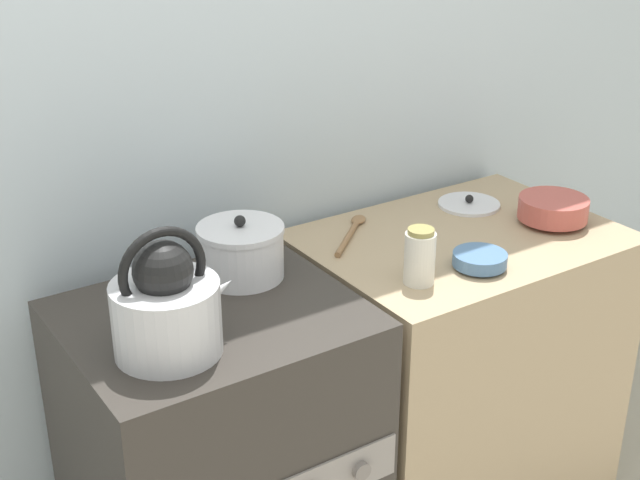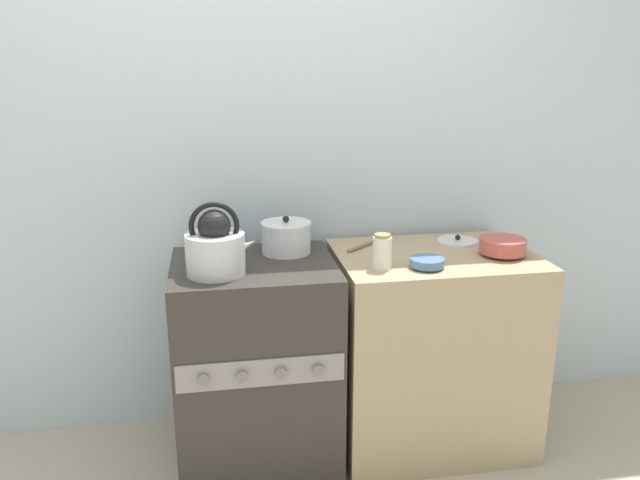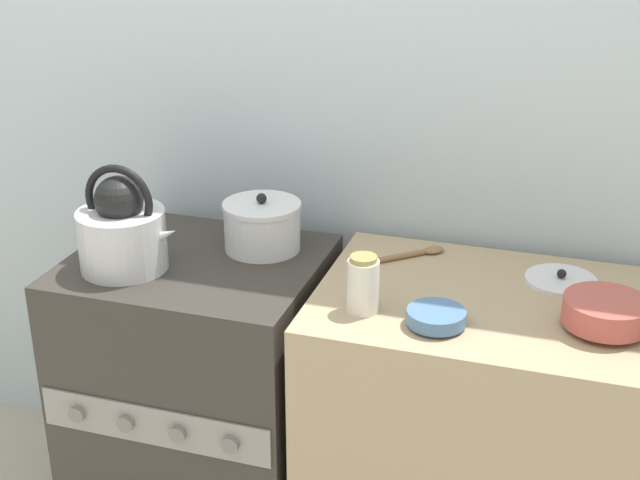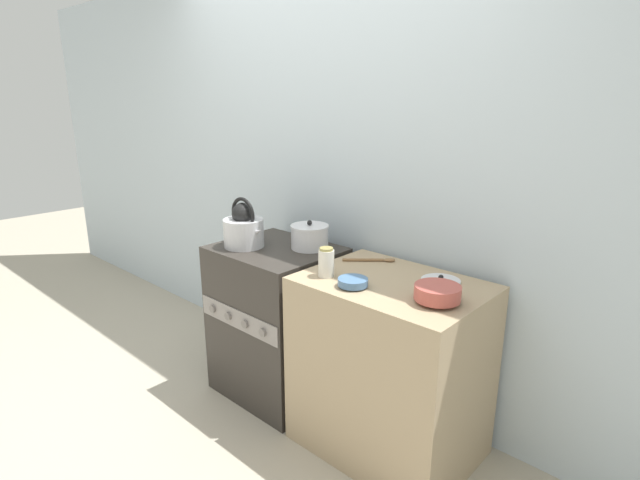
{
  "view_description": "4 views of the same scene",
  "coord_description": "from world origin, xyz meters",
  "px_view_note": "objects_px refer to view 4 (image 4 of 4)",
  "views": [
    {
      "loc": [
        -0.76,
        -1.32,
        1.86
      ],
      "look_at": [
        0.31,
        0.31,
        0.98
      ],
      "focal_mm": 50.0,
      "sensor_mm": 36.0,
      "label": 1
    },
    {
      "loc": [
        -0.14,
        -2.1,
        1.68
      ],
      "look_at": [
        0.27,
        0.27,
        0.98
      ],
      "focal_mm": 35.0,
      "sensor_mm": 36.0,
      "label": 2
    },
    {
      "loc": [
        0.97,
        -1.66,
        1.87
      ],
      "look_at": [
        0.34,
        0.3,
        0.98
      ],
      "focal_mm": 50.0,
      "sensor_mm": 36.0,
      "label": 3
    },
    {
      "loc": [
        1.98,
        -1.5,
        1.71
      ],
      "look_at": [
        0.32,
        0.3,
        1.0
      ],
      "focal_mm": 28.0,
      "sensor_mm": 36.0,
      "label": 4
    }
  ],
  "objects_px": {
    "stove": "(277,321)",
    "enamel_bowl": "(437,293)",
    "loose_pot_lid": "(441,281)",
    "cooking_pot": "(310,237)",
    "storage_jar": "(326,262)",
    "kettle": "(244,228)",
    "small_ceramic_bowl": "(353,282)"
  },
  "relations": [
    {
      "from": "small_ceramic_bowl",
      "to": "storage_jar",
      "type": "bearing_deg",
      "value": 173.56
    },
    {
      "from": "storage_jar",
      "to": "kettle",
      "type": "bearing_deg",
      "value": 177.68
    },
    {
      "from": "loose_pot_lid",
      "to": "storage_jar",
      "type": "bearing_deg",
      "value": -145.22
    },
    {
      "from": "enamel_bowl",
      "to": "storage_jar",
      "type": "bearing_deg",
      "value": -171.47
    },
    {
      "from": "cooking_pot",
      "to": "loose_pot_lid",
      "type": "xyz_separation_m",
      "value": [
        0.79,
        0.05,
        -0.07
      ]
    },
    {
      "from": "small_ceramic_bowl",
      "to": "storage_jar",
      "type": "xyz_separation_m",
      "value": [
        -0.18,
        0.02,
        0.05
      ]
    },
    {
      "from": "cooking_pot",
      "to": "loose_pot_lid",
      "type": "relative_size",
      "value": 1.17
    },
    {
      "from": "small_ceramic_bowl",
      "to": "cooking_pot",
      "type": "bearing_deg",
      "value": 152.87
    },
    {
      "from": "cooking_pot",
      "to": "storage_jar",
      "type": "height_order",
      "value": "cooking_pot"
    },
    {
      "from": "stove",
      "to": "loose_pot_lid",
      "type": "relative_size",
      "value": 4.94
    },
    {
      "from": "kettle",
      "to": "cooking_pot",
      "type": "height_order",
      "value": "kettle"
    },
    {
      "from": "storage_jar",
      "to": "stove",
      "type": "bearing_deg",
      "value": 165.75
    },
    {
      "from": "enamel_bowl",
      "to": "small_ceramic_bowl",
      "type": "xyz_separation_m",
      "value": [
        -0.37,
        -0.1,
        -0.02
      ]
    },
    {
      "from": "stove",
      "to": "loose_pot_lid",
      "type": "height_order",
      "value": "loose_pot_lid"
    },
    {
      "from": "stove",
      "to": "enamel_bowl",
      "type": "relative_size",
      "value": 4.62
    },
    {
      "from": "storage_jar",
      "to": "cooking_pot",
      "type": "bearing_deg",
      "value": 144.33
    },
    {
      "from": "stove",
      "to": "kettle",
      "type": "bearing_deg",
      "value": -145.45
    },
    {
      "from": "stove",
      "to": "cooking_pot",
      "type": "xyz_separation_m",
      "value": [
        0.15,
        0.12,
        0.51
      ]
    },
    {
      "from": "stove",
      "to": "cooking_pot",
      "type": "distance_m",
      "value": 0.55
    },
    {
      "from": "stove",
      "to": "kettle",
      "type": "relative_size",
      "value": 3.18
    },
    {
      "from": "kettle",
      "to": "loose_pot_lid",
      "type": "bearing_deg",
      "value": 14.43
    },
    {
      "from": "enamel_bowl",
      "to": "loose_pot_lid",
      "type": "bearing_deg",
      "value": 116.02
    },
    {
      "from": "small_ceramic_bowl",
      "to": "loose_pot_lid",
      "type": "xyz_separation_m",
      "value": [
        0.26,
        0.32,
        -0.02
      ]
    },
    {
      "from": "cooking_pot",
      "to": "enamel_bowl",
      "type": "distance_m",
      "value": 0.91
    },
    {
      "from": "enamel_bowl",
      "to": "loose_pot_lid",
      "type": "distance_m",
      "value": 0.25
    },
    {
      "from": "loose_pot_lid",
      "to": "enamel_bowl",
      "type": "bearing_deg",
      "value": -63.98
    },
    {
      "from": "small_ceramic_bowl",
      "to": "storage_jar",
      "type": "height_order",
      "value": "storage_jar"
    },
    {
      "from": "stove",
      "to": "enamel_bowl",
      "type": "xyz_separation_m",
      "value": [
        1.04,
        -0.04,
        0.48
      ]
    },
    {
      "from": "enamel_bowl",
      "to": "small_ceramic_bowl",
      "type": "relative_size",
      "value": 1.42
    },
    {
      "from": "cooking_pot",
      "to": "storage_jar",
      "type": "distance_m",
      "value": 0.43
    },
    {
      "from": "storage_jar",
      "to": "small_ceramic_bowl",
      "type": "bearing_deg",
      "value": -6.44
    },
    {
      "from": "storage_jar",
      "to": "loose_pot_lid",
      "type": "bearing_deg",
      "value": 34.78
    }
  ]
}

